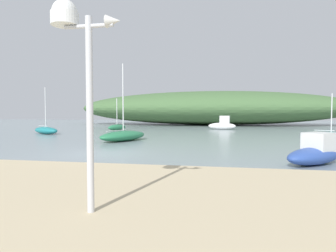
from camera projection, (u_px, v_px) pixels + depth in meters
The scene contains 9 objects.
ground_plane at pixel (101, 153), 13.79m from camera, with size 120.00×120.00×0.00m, color gray.
distant_hill at pixel (212, 108), 45.58m from camera, with size 42.31×14.13×5.18m, color #476B3D.
mast_structure at pixel (74, 40), 5.02m from camera, with size 1.23×0.47×3.65m.
motorboat_mid_channel at pixel (223, 125), 33.04m from camera, with size 3.16×1.27×1.55m.
motorboat_centre_water at pixel (316, 152), 10.94m from camera, with size 2.94×2.94×1.17m.
sailboat_outer_mooring at pixel (46, 130), 26.36m from camera, with size 3.75×2.93×4.17m.
sailboat_off_point at pixel (117, 127), 31.56m from camera, with size 1.78×2.61×3.42m.
sailboat_east_reach at pixel (331, 135), 21.08m from camera, with size 3.01×2.13×3.28m.
sailboat_far_left at pixel (123, 136), 19.84m from camera, with size 3.02×4.34×5.18m.
Camera 1 is at (5.60, -12.90, 1.93)m, focal length 31.48 mm.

